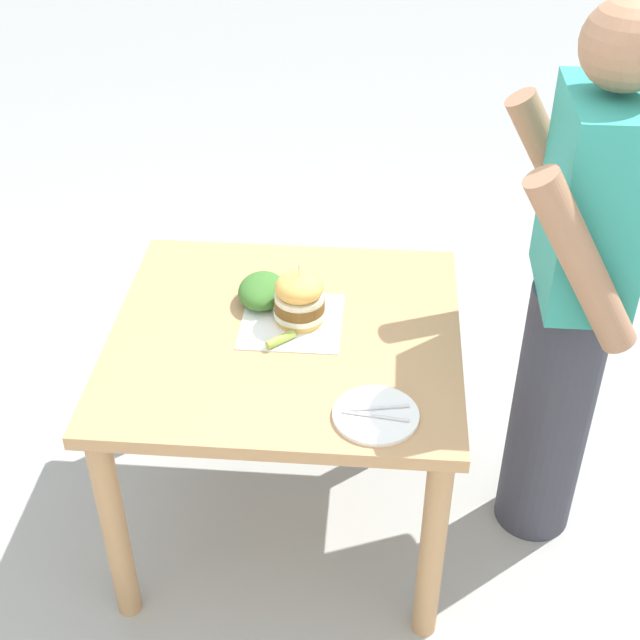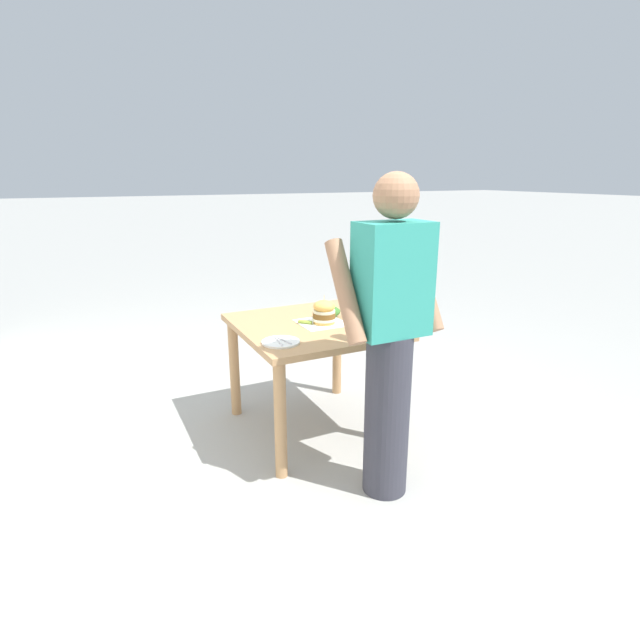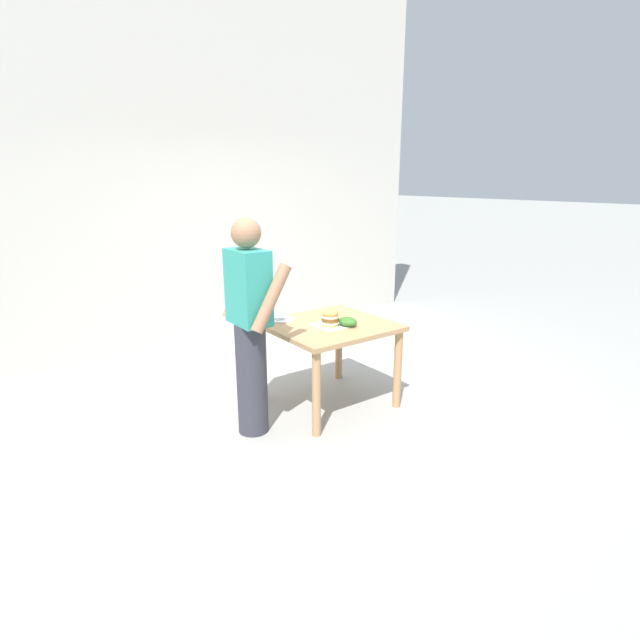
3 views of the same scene
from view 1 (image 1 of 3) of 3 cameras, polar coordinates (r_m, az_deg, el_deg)
ground_plane at (r=3.04m, az=-1.92°, el=-12.10°), size 80.00×80.00×0.00m
patio_table at (r=2.61m, az=-2.19°, el=-2.92°), size 0.95×1.00×0.75m
serving_paper at (r=2.57m, az=-1.81°, el=-0.07°), size 0.29×0.29×0.00m
sandwich at (r=2.53m, az=-1.33°, el=1.41°), size 0.15×0.15×0.19m
pickle_spear at (r=2.48m, az=-2.56°, el=-1.26°), size 0.08×0.08×0.02m
side_plate_with_forks at (r=2.26m, az=3.59°, el=-6.08°), size 0.22×0.22×0.02m
side_salad at (r=2.64m, az=-3.74°, el=1.88°), size 0.18×0.14×0.08m
diner_across_table at (r=2.54m, az=15.94°, el=1.56°), size 0.55×0.35×1.69m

